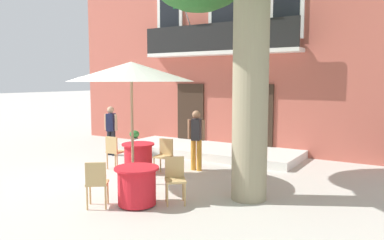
{
  "coord_description": "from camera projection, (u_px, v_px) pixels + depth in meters",
  "views": [
    {
      "loc": [
        6.52,
        -6.71,
        2.43
      ],
      "look_at": [
        0.99,
        2.34,
        1.3
      ],
      "focal_mm": 35.04,
      "sensor_mm": 36.0,
      "label": 1
    }
  ],
  "objects": [
    {
      "name": "ground_plane",
      "position": [
        109.0,
        178.0,
        9.34
      ],
      "size": [
        120.0,
        120.0,
        0.0
      ],
      "primitive_type": "plane",
      "color": "beige"
    },
    {
      "name": "entrance_step_platform",
      "position": [
        208.0,
        150.0,
        12.34
      ],
      "size": [
        5.98,
        2.13,
        0.25
      ],
      "primitive_type": "cube",
      "color": "silver",
      "rests_on": "ground"
    },
    {
      "name": "pedestrian_mid_plaza",
      "position": [
        196.0,
        137.0,
        10.05
      ],
      "size": [
        0.53,
        0.4,
        1.63
      ],
      "color": "gold",
      "rests_on": "ground"
    },
    {
      "name": "building_facade",
      "position": [
        246.0,
        46.0,
        14.54
      ],
      "size": [
        13.0,
        5.09,
        7.5
      ],
      "color": "#BC5B4C",
      "rests_on": "ground"
    },
    {
      "name": "cafe_umbrella",
      "position": [
        131.0,
        72.0,
        8.53
      ],
      "size": [
        2.9,
        2.9,
        2.85
      ],
      "color": "#997A56",
      "rests_on": "ground"
    },
    {
      "name": "cafe_chair_middle_0",
      "position": [
        114.0,
        150.0,
        10.23
      ],
      "size": [
        0.42,
        0.42,
        0.91
      ],
      "color": "tan",
      "rests_on": "ground"
    },
    {
      "name": "cafe_table_middle",
      "position": [
        138.0,
        157.0,
        9.96
      ],
      "size": [
        0.86,
        0.86,
        0.76
      ],
      "color": "red",
      "rests_on": "ground"
    },
    {
      "name": "cafe_chair_near_tree_1",
      "position": [
        175.0,
        177.0,
        7.41
      ],
      "size": [
        0.56,
        0.56,
        0.91
      ],
      "color": "tan",
      "rests_on": "ground"
    },
    {
      "name": "pedestrian_near_entrance",
      "position": [
        111.0,
        128.0,
        12.09
      ],
      "size": [
        0.53,
        0.4,
        1.59
      ],
      "color": "#232328",
      "rests_on": "ground"
    },
    {
      "name": "cafe_chair_middle_1",
      "position": [
        164.0,
        154.0,
        9.71
      ],
      "size": [
        0.45,
        0.45,
        0.91
      ],
      "color": "tan",
      "rests_on": "ground"
    },
    {
      "name": "cafe_chair_near_tree_0",
      "position": [
        97.0,
        181.0,
        7.09
      ],
      "size": [
        0.56,
        0.56,
        0.91
      ],
      "color": "tan",
      "rests_on": "ground"
    },
    {
      "name": "ground_planter_left",
      "position": [
        134.0,
        136.0,
        14.26
      ],
      "size": [
        0.37,
        0.37,
        0.53
      ],
      "color": "slate",
      "rests_on": "ground"
    },
    {
      "name": "cafe_table_near_tree",
      "position": [
        137.0,
        186.0,
        7.26
      ],
      "size": [
        0.86,
        0.86,
        0.76
      ],
      "color": "red",
      "rests_on": "ground"
    }
  ]
}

